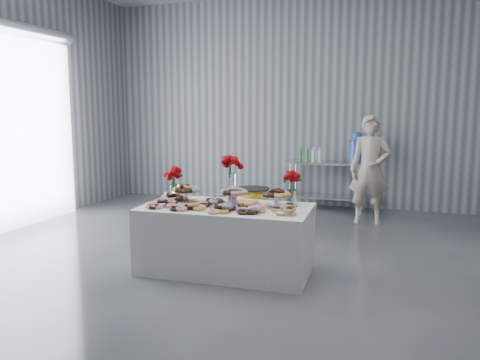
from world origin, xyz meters
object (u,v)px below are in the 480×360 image
(prep_table, at_px, (328,177))
(water_jug, at_px, (357,149))
(person, at_px, (370,170))
(display_table, at_px, (226,238))
(trash_barrel, at_px, (253,209))

(prep_table, bearing_deg, water_jug, -0.00)
(prep_table, distance_m, person, 1.19)
(display_table, bearing_deg, prep_table, 80.75)
(prep_table, relative_size, water_jug, 2.71)
(person, height_order, trash_barrel, person)
(prep_table, bearing_deg, trash_barrel, -114.06)
(water_jug, xyz_separation_m, trash_barrel, (-1.36, -1.92, -0.82))
(prep_table, bearing_deg, display_table, -99.25)
(person, bearing_deg, water_jug, 108.49)
(display_table, distance_m, person, 3.26)
(water_jug, relative_size, trash_barrel, 0.83)
(person, bearing_deg, display_table, -116.46)
(water_jug, xyz_separation_m, person, (0.29, -0.85, -0.27))
(water_jug, distance_m, person, 0.94)
(prep_table, height_order, person, person)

